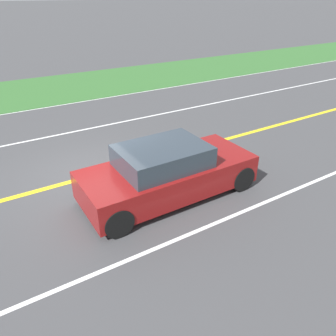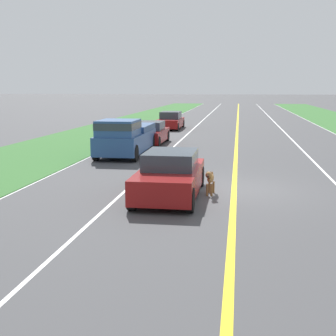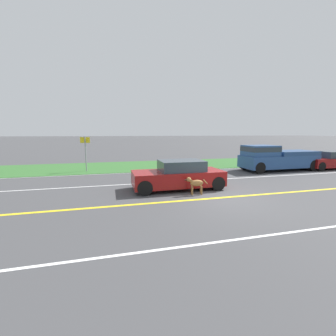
# 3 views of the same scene
# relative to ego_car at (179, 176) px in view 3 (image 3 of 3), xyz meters

# --- Properties ---
(ground_plane) EXTENTS (400.00, 400.00, 0.00)m
(ground_plane) POSITION_rel_ego_car_xyz_m (-1.94, -1.27, -0.66)
(ground_plane) COLOR #424244
(centre_divider_line) EXTENTS (0.18, 160.00, 0.01)m
(centre_divider_line) POSITION_rel_ego_car_xyz_m (-1.94, -1.27, -0.65)
(centre_divider_line) COLOR yellow
(centre_divider_line) RESTS_ON ground
(lane_edge_line_right) EXTENTS (0.14, 160.00, 0.01)m
(lane_edge_line_right) POSITION_rel_ego_car_xyz_m (5.06, -1.27, -0.65)
(lane_edge_line_right) COLOR white
(lane_edge_line_right) RESTS_ON ground
(lane_dash_same_dir) EXTENTS (0.10, 160.00, 0.01)m
(lane_dash_same_dir) POSITION_rel_ego_car_xyz_m (1.56, -1.27, -0.65)
(lane_dash_same_dir) COLOR white
(lane_dash_same_dir) RESTS_ON ground
(lane_dash_oncoming) EXTENTS (0.10, 160.00, 0.01)m
(lane_dash_oncoming) POSITION_rel_ego_car_xyz_m (-5.44, -1.27, -0.65)
(lane_dash_oncoming) COLOR white
(lane_dash_oncoming) RESTS_ON ground
(grass_verge_right) EXTENTS (6.00, 160.00, 0.03)m
(grass_verge_right) POSITION_rel_ego_car_xyz_m (8.06, -1.27, -0.64)
(grass_verge_right) COLOR #33662D
(grass_verge_right) RESTS_ON ground
(ego_car) EXTENTS (1.80, 4.34, 1.39)m
(ego_car) POSITION_rel_ego_car_xyz_m (0.00, 0.00, 0.00)
(ego_car) COLOR maroon
(ego_car) RESTS_ON ground
(dog) EXTENTS (0.27, 1.06, 0.81)m
(dog) POSITION_rel_ego_car_xyz_m (-1.20, -0.39, -0.14)
(dog) COLOR olive
(dog) RESTS_ON ground
(pickup_truck) EXTENTS (2.02, 5.54, 1.83)m
(pickup_truck) POSITION_rel_ego_car_xyz_m (3.47, -8.45, 0.27)
(pickup_truck) COLOR #284C84
(pickup_truck) RESTS_ON ground
(car_trailing_near) EXTENTS (1.92, 4.20, 1.32)m
(car_trailing_near) POSITION_rel_ego_car_xyz_m (3.20, -13.11, -0.03)
(car_trailing_near) COLOR maroon
(car_trailing_near) RESTS_ON ground
(street_sign) EXTENTS (0.11, 0.64, 2.46)m
(street_sign) POSITION_rel_ego_car_xyz_m (6.49, 4.81, 0.89)
(street_sign) COLOR gray
(street_sign) RESTS_ON ground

